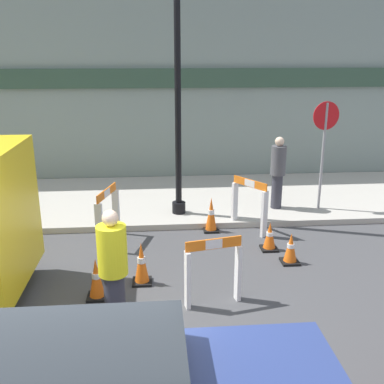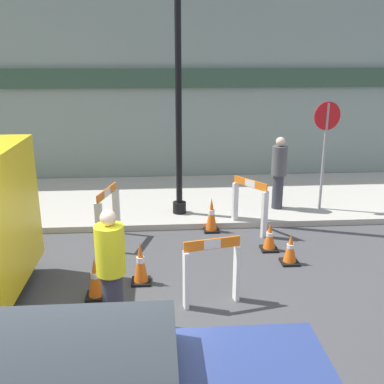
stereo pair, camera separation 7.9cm
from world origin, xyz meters
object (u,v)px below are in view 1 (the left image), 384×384
Objects in this scene: streetlamp_post at (177,13)px; person_worker at (113,267)px; person_pedestrian at (278,170)px; stop_sign at (324,138)px.

person_worker is (-1.04, -3.98, -3.30)m from streetlamp_post.
streetlamp_post reaches higher than person_worker.
streetlamp_post reaches higher than person_pedestrian.
streetlamp_post is at bearing 14.73° from person_worker.
person_pedestrian is at bearing -8.57° from person_worker.
person_pedestrian is (-0.94, 0.11, -0.72)m from stop_sign.
stop_sign is (3.12, 0.05, -2.47)m from streetlamp_post.
streetlamp_post is at bearing -8.58° from stop_sign.
stop_sign is at bearing 0.96° from streetlamp_post.
person_pedestrian is (2.19, 0.16, -3.18)m from streetlamp_post.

